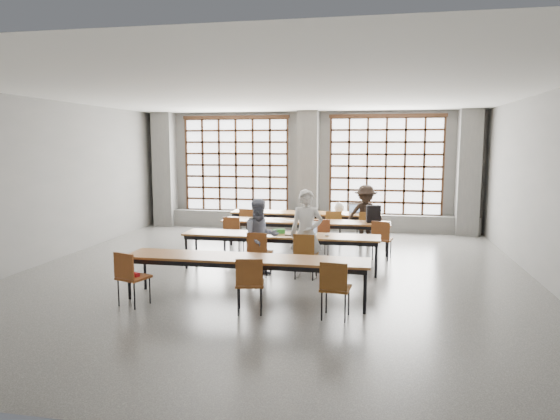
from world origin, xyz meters
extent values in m
plane|color=#4E4E4C|center=(0.00, 0.00, 0.00)|extent=(11.00, 11.00, 0.00)
plane|color=silver|center=(0.00, 0.00, 3.50)|extent=(11.00, 11.00, 0.00)
plane|color=slate|center=(0.00, 5.50, 1.75)|extent=(10.00, 0.00, 10.00)
plane|color=slate|center=(0.00, -5.50, 1.75)|extent=(10.00, 0.00, 10.00)
plane|color=slate|center=(-5.00, 0.00, 1.75)|extent=(0.00, 11.00, 11.00)
plane|color=slate|center=(5.00, 0.00, 1.75)|extent=(0.00, 11.00, 11.00)
cube|color=#5A5A58|center=(-4.50, 5.22, 1.75)|extent=(0.60, 0.55, 3.50)
cube|color=#5A5A58|center=(0.00, 5.22, 1.75)|extent=(0.60, 0.55, 3.50)
cube|color=#5A5A58|center=(4.50, 5.22, 1.75)|extent=(0.60, 0.55, 3.50)
cube|color=white|center=(-2.25, 5.48, 1.90)|extent=(3.20, 0.02, 2.80)
cube|color=black|center=(-2.25, 5.40, 1.90)|extent=(3.20, 0.05, 2.80)
cube|color=black|center=(-2.25, 5.40, 0.45)|extent=(3.32, 0.07, 0.10)
cube|color=black|center=(-2.25, 5.40, 3.35)|extent=(3.32, 0.07, 0.10)
cube|color=white|center=(2.25, 5.48, 1.90)|extent=(3.20, 0.02, 2.80)
cube|color=black|center=(2.25, 5.40, 1.90)|extent=(3.20, 0.05, 2.80)
cube|color=black|center=(2.25, 5.40, 0.45)|extent=(3.32, 0.07, 0.10)
cube|color=black|center=(2.25, 5.40, 3.35)|extent=(3.32, 0.07, 0.10)
cube|color=#5A5A58|center=(0.00, 5.30, 0.25)|extent=(9.80, 0.35, 0.50)
cube|color=brown|center=(0.14, 3.73, 0.71)|extent=(4.00, 0.70, 0.04)
cube|color=black|center=(0.14, 3.73, 0.65)|extent=(3.90, 0.64, 0.08)
cylinder|color=black|center=(-1.78, 3.44, 0.34)|extent=(0.05, 0.05, 0.69)
cylinder|color=black|center=(-1.78, 4.02, 0.34)|extent=(0.05, 0.05, 0.69)
cylinder|color=black|center=(2.06, 3.44, 0.34)|extent=(0.05, 0.05, 0.69)
cylinder|color=black|center=(2.06, 4.02, 0.34)|extent=(0.05, 0.05, 0.69)
cube|color=brown|center=(0.34, 2.27, 0.71)|extent=(4.00, 0.70, 0.04)
cube|color=black|center=(0.34, 2.27, 0.65)|extent=(3.90, 0.64, 0.08)
cylinder|color=black|center=(-1.58, 1.98, 0.34)|extent=(0.05, 0.05, 0.69)
cylinder|color=black|center=(-1.58, 2.56, 0.34)|extent=(0.05, 0.05, 0.69)
cylinder|color=black|center=(2.26, 1.98, 0.34)|extent=(0.05, 0.05, 0.69)
cylinder|color=black|center=(2.26, 2.56, 0.34)|extent=(0.05, 0.05, 0.69)
cube|color=brown|center=(0.09, 0.40, 0.71)|extent=(4.00, 0.70, 0.04)
cube|color=black|center=(0.09, 0.40, 0.65)|extent=(3.90, 0.64, 0.08)
cylinder|color=black|center=(-1.83, 0.11, 0.34)|extent=(0.05, 0.05, 0.69)
cylinder|color=black|center=(-1.83, 0.69, 0.34)|extent=(0.05, 0.05, 0.69)
cylinder|color=black|center=(2.01, 0.11, 0.34)|extent=(0.05, 0.05, 0.69)
cylinder|color=black|center=(2.01, 0.69, 0.34)|extent=(0.05, 0.05, 0.69)
cube|color=brown|center=(-0.08, -1.72, 0.71)|extent=(4.00, 0.70, 0.04)
cube|color=black|center=(-0.08, -1.72, 0.65)|extent=(3.90, 0.64, 0.08)
cylinder|color=black|center=(-2.00, -2.01, 0.34)|extent=(0.05, 0.05, 0.69)
cylinder|color=black|center=(-2.00, -1.43, 0.34)|extent=(0.05, 0.05, 0.69)
cylinder|color=black|center=(1.84, -2.01, 0.34)|extent=(0.05, 0.05, 0.69)
cylinder|color=black|center=(1.84, -1.43, 0.34)|extent=(0.05, 0.05, 0.69)
cube|color=brown|center=(-1.26, 3.18, 0.45)|extent=(0.50, 0.50, 0.04)
cube|color=brown|center=(-1.30, 2.99, 0.68)|extent=(0.40, 0.11, 0.40)
cylinder|color=black|center=(-1.26, 3.18, 0.23)|extent=(0.02, 0.02, 0.45)
cube|color=brown|center=(0.94, 3.18, 0.45)|extent=(0.46, 0.46, 0.04)
cube|color=brown|center=(0.96, 2.98, 0.68)|extent=(0.40, 0.07, 0.40)
cylinder|color=black|center=(0.94, 3.18, 0.23)|extent=(0.02, 0.02, 0.45)
cube|color=brown|center=(1.74, 3.18, 0.45)|extent=(0.50, 0.50, 0.04)
cube|color=brown|center=(1.78, 2.99, 0.68)|extent=(0.40, 0.12, 0.40)
cylinder|color=black|center=(1.74, 3.18, 0.23)|extent=(0.02, 0.02, 0.45)
cube|color=brown|center=(-1.26, 1.72, 0.45)|extent=(0.44, 0.44, 0.04)
cube|color=brown|center=(-1.27, 1.52, 0.68)|extent=(0.40, 0.05, 0.40)
cylinder|color=black|center=(-1.26, 1.72, 0.23)|extent=(0.02, 0.02, 0.45)
cube|color=maroon|center=(0.74, 1.72, 0.45)|extent=(0.53, 0.53, 0.04)
cube|color=maroon|center=(0.80, 1.53, 0.68)|extent=(0.39, 0.15, 0.40)
cylinder|color=black|center=(0.74, 1.72, 0.23)|extent=(0.02, 0.02, 0.45)
cube|color=maroon|center=(2.14, 1.72, 0.45)|extent=(0.49, 0.49, 0.04)
cube|color=maroon|center=(2.10, 1.52, 0.68)|extent=(0.40, 0.11, 0.40)
cylinder|color=black|center=(2.14, 1.72, 0.23)|extent=(0.02, 0.02, 0.45)
cube|color=brown|center=(-0.21, -0.15, 0.45)|extent=(0.45, 0.45, 0.04)
cube|color=brown|center=(-0.22, -0.35, 0.68)|extent=(0.40, 0.06, 0.40)
cylinder|color=black|center=(-0.21, -0.15, 0.23)|extent=(0.02, 0.02, 0.45)
cube|color=brown|center=(0.69, -0.15, 0.45)|extent=(0.45, 0.45, 0.04)
cube|color=brown|center=(0.68, -0.35, 0.68)|extent=(0.40, 0.06, 0.40)
cylinder|color=black|center=(0.69, -0.15, 0.23)|extent=(0.02, 0.02, 0.45)
cube|color=brown|center=(-1.78, -2.27, 0.45)|extent=(0.53, 0.53, 0.04)
cube|color=brown|center=(-1.84, -2.46, 0.68)|extent=(0.39, 0.15, 0.40)
cylinder|color=black|center=(-1.78, -2.27, 0.23)|extent=(0.02, 0.02, 0.45)
cube|color=brown|center=(0.12, -2.27, 0.45)|extent=(0.50, 0.50, 0.04)
cube|color=brown|center=(0.17, -2.46, 0.68)|extent=(0.40, 0.11, 0.40)
cylinder|color=black|center=(0.12, -2.27, 0.23)|extent=(0.02, 0.02, 0.45)
cube|color=brown|center=(1.42, -2.27, 0.45)|extent=(0.46, 0.46, 0.04)
cube|color=brown|center=(1.41, -2.46, 0.68)|extent=(0.40, 0.07, 0.40)
cylinder|color=black|center=(1.42, -2.27, 0.23)|extent=(0.02, 0.02, 0.45)
imported|color=silver|center=(0.69, -0.10, 0.85)|extent=(0.64, 0.45, 1.70)
imported|color=#1A254F|center=(-0.21, -0.10, 0.75)|extent=(0.91, 0.85, 1.50)
imported|color=black|center=(1.74, 3.23, 0.76)|extent=(1.05, 0.68, 1.52)
cube|color=#BABABF|center=(0.64, 0.45, 0.74)|extent=(0.36, 0.27, 0.02)
cube|color=black|center=(0.64, 0.44, 0.75)|extent=(0.30, 0.19, 0.00)
cube|color=#BABABF|center=(0.64, 0.59, 0.86)|extent=(0.36, 0.07, 0.26)
cube|color=#82A4E0|center=(0.64, 0.58, 0.83)|extent=(0.31, 0.05, 0.21)
cube|color=#B8B9BD|center=(1.49, 3.78, 0.74)|extent=(0.40, 0.33, 0.02)
cube|color=black|center=(1.49, 3.77, 0.75)|extent=(0.33, 0.24, 0.00)
cube|color=#B8B9BD|center=(1.46, 3.92, 0.86)|extent=(0.37, 0.14, 0.26)
cube|color=#83AAE2|center=(1.46, 3.91, 0.83)|extent=(0.31, 0.11, 0.21)
ellipsoid|color=silver|center=(1.04, 0.38, 0.75)|extent=(0.11, 0.09, 0.04)
cube|color=green|center=(0.04, 0.48, 0.78)|extent=(0.27, 0.18, 0.09)
cube|color=black|center=(0.27, 0.30, 0.74)|extent=(0.13, 0.07, 0.01)
cube|color=white|center=(-0.26, 2.32, 0.73)|extent=(0.36, 0.33, 0.00)
cube|color=white|center=(0.04, 2.22, 0.73)|extent=(0.33, 0.26, 0.00)
cube|color=silver|center=(0.44, 2.27, 0.73)|extent=(0.33, 0.26, 0.00)
cube|color=black|center=(1.94, 2.32, 0.93)|extent=(0.35, 0.25, 0.40)
ellipsoid|color=silver|center=(1.04, 3.78, 0.87)|extent=(0.30, 0.27, 0.29)
cube|color=#A8141A|center=(-1.78, -2.27, 0.50)|extent=(0.22, 0.15, 0.06)
camera|label=1|loc=(1.96, -9.39, 2.56)|focal=32.00mm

